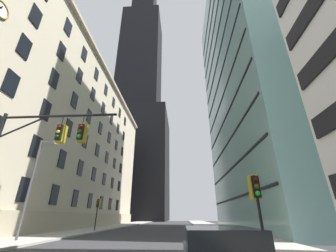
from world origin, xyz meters
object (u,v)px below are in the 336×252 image
Objects in this scene: traffic_light_near_right at (256,191)px; traffic_light_far_left at (98,205)px; traffic_signal_mast at (40,147)px; street_lamppost at (35,177)px.

traffic_light_near_right is 0.91× the size of traffic_light_far_left.
traffic_signal_mast is 7.06m from street_lamppost.
street_lamppost is (-14.94, 6.42, 1.86)m from traffic_light_near_right.
traffic_signal_mast reaches higher than traffic_light_near_right.
traffic_signal_mast is at bearing 176.51° from traffic_light_near_right.
traffic_light_far_left is at bearing 99.76° from traffic_signal_mast.
street_lamppost is at bearing -96.11° from traffic_light_far_left.
traffic_light_near_right is 16.37m from street_lamppost.
traffic_light_near_right is 22.16m from traffic_light_far_left.
traffic_signal_mast is 1.99× the size of traffic_light_far_left.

